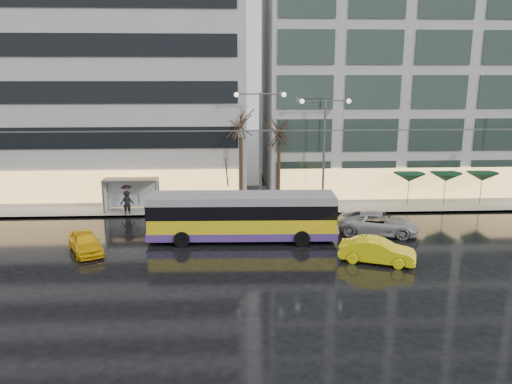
{
  "coord_description": "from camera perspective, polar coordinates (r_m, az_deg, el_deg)",
  "views": [
    {
      "loc": [
        -0.22,
        -27.5,
        10.47
      ],
      "look_at": [
        1.39,
        5.0,
        2.8
      ],
      "focal_mm": 35.0,
      "sensor_mm": 36.0,
      "label": 1
    }
  ],
  "objects": [
    {
      "name": "tree_a",
      "position": [
        38.65,
        -1.78,
        8.23
      ],
      "size": [
        3.2,
        3.2,
        8.4
      ],
      "color": "black",
      "rests_on": "sidewalk"
    },
    {
      "name": "sedan_silver",
      "position": [
        34.54,
        13.8,
        -3.49
      ],
      "size": [
        5.82,
        3.8,
        1.49
      ],
      "primitive_type": "imported",
      "rotation": [
        0.0,
        0.0,
        1.3
      ],
      "color": "#A7A6AB",
      "rests_on": "ground"
    },
    {
      "name": "pedestrian_c",
      "position": [
        39.65,
        -14.55,
        -0.6
      ],
      "size": [
        1.13,
        0.94,
        2.11
      ],
      "color": "black",
      "rests_on": "sidewalk"
    },
    {
      "name": "building_right",
      "position": [
        50.36,
        20.31,
        14.95
      ],
      "size": [
        32.0,
        14.0,
        25.0
      ],
      "primitive_type": "cube",
      "color": "#A7A49F",
      "rests_on": "sidewalk"
    },
    {
      "name": "taxi_a",
      "position": [
        31.83,
        -18.93,
        -5.44
      ],
      "size": [
        3.14,
        4.15,
        1.32
      ],
      "primitive_type": "imported",
      "rotation": [
        0.0,
        0.0,
        0.47
      ],
      "color": "yellow",
      "rests_on": "ground"
    },
    {
      "name": "pedestrian_a",
      "position": [
        38.78,
        -14.59,
        -0.42
      ],
      "size": [
        1.28,
        1.29,
        2.19
      ],
      "color": "black",
      "rests_on": "sidewalk"
    },
    {
      "name": "parasol_c",
      "position": [
        44.22,
        24.44,
        1.61
      ],
      "size": [
        2.5,
        2.5,
        2.65
      ],
      "color": "#595B60",
      "rests_on": "sidewalk"
    },
    {
      "name": "catenary",
      "position": [
        36.0,
        -0.86,
        3.31
      ],
      "size": [
        42.24,
        5.12,
        7.0
      ],
      "color": "#595B60",
      "rests_on": "ground"
    },
    {
      "name": "street_lamp_near",
      "position": [
        38.62,
        0.48,
        6.6
      ],
      "size": [
        3.96,
        0.36,
        9.03
      ],
      "color": "#595B60",
      "rests_on": "sidewalk"
    },
    {
      "name": "sidewalk",
      "position": [
        42.84,
        0.21,
        -0.78
      ],
      "size": [
        80.0,
        10.0,
        0.15
      ],
      "primitive_type": "cube",
      "color": "gray",
      "rests_on": "ground"
    },
    {
      "name": "tree_b",
      "position": [
        39.09,
        2.66,
        7.27
      ],
      "size": [
        3.2,
        3.2,
        7.7
      ],
      "color": "black",
      "rests_on": "sidewalk"
    },
    {
      "name": "kerb",
      "position": [
        38.06,
        0.61,
        -2.59
      ],
      "size": [
        80.0,
        0.1,
        0.15
      ],
      "primitive_type": "cube",
      "color": "slate",
      "rests_on": "ground"
    },
    {
      "name": "parasol_b",
      "position": [
        42.93,
        20.87,
        1.61
      ],
      "size": [
        2.5,
        2.5,
        2.65
      ],
      "color": "#595B60",
      "rests_on": "sidewalk"
    },
    {
      "name": "pedestrian_b",
      "position": [
        41.03,
        -11.52,
        -0.37
      ],
      "size": [
        1.03,
        0.98,
        1.68
      ],
      "color": "black",
      "rests_on": "sidewalk"
    },
    {
      "name": "taxi_b",
      "position": [
        29.39,
        13.69,
        -6.55
      ],
      "size": [
        4.51,
        2.93,
        1.4
      ],
      "primitive_type": "imported",
      "rotation": [
        0.0,
        0.0,
        1.2
      ],
      "color": "yellow",
      "rests_on": "ground"
    },
    {
      "name": "ground",
      "position": [
        29.43,
        -2.25,
        -7.6
      ],
      "size": [
        140.0,
        140.0,
        0.0
      ],
      "primitive_type": "plane",
      "color": "black",
      "rests_on": "ground"
    },
    {
      "name": "trolleybus",
      "position": [
        32.09,
        -1.61,
        -2.98
      ],
      "size": [
        12.01,
        4.82,
        5.54
      ],
      "color": "yellow",
      "rests_on": "ground"
    },
    {
      "name": "street_lamp_far",
      "position": [
        39.26,
        7.82,
        6.18
      ],
      "size": [
        3.96,
        0.36,
        8.53
      ],
      "color": "#595B60",
      "rests_on": "sidewalk"
    },
    {
      "name": "bus_shelter",
      "position": [
        39.97,
        -14.56,
        0.53
      ],
      "size": [
        4.2,
        1.6,
        2.51
      ],
      "color": "#595B60",
      "rests_on": "sidewalk"
    },
    {
      "name": "building_left",
      "position": [
        49.11,
        -22.19,
        13.11
      ],
      "size": [
        34.0,
        14.0,
        22.0
      ],
      "primitive_type": "cube",
      "color": "#A7A49F",
      "rests_on": "sidewalk"
    },
    {
      "name": "parasol_a",
      "position": [
        41.82,
        17.1,
        1.61
      ],
      "size": [
        2.5,
        2.5,
        2.65
      ],
      "color": "#595B60",
      "rests_on": "sidewalk"
    }
  ]
}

